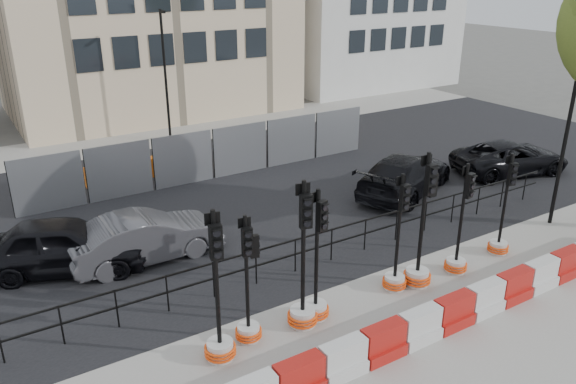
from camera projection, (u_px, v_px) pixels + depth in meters
ground at (358, 279)px, 14.88m from camera, size 120.00×120.00×0.00m
sidewalk_near at (442, 338)px, 12.52m from camera, size 40.00×6.00×0.02m
road at (237, 195)px, 20.39m from camera, size 40.00×14.00×0.03m
sidewalk_far at (153, 136)px, 27.49m from camera, size 40.00×4.00×0.02m
kerb_railing at (332, 239)px, 15.57m from camera, size 18.00×0.04×1.00m
heras_fencing at (204, 157)px, 22.35m from camera, size 14.33×1.72×2.00m
lamp_post_far at (165, 72)px, 25.74m from camera, size 0.12×0.56×6.00m
lamp_post_near at (568, 127)px, 16.95m from camera, size 0.12×0.56×6.00m
barrier_row at (437, 320)px, 12.54m from camera, size 16.75×0.50×0.80m
traffic_signal_a at (219, 330)px, 11.61m from camera, size 0.68×0.68×3.43m
traffic_signal_b at (249, 312)px, 12.21m from camera, size 0.60×0.60×3.03m
traffic_signal_c at (303, 298)px, 12.70m from camera, size 0.71×0.71×3.58m
traffic_signal_d at (317, 289)px, 12.97m from camera, size 0.64×0.64×3.27m
traffic_signal_e at (396, 267)px, 14.20m from camera, size 0.62×0.62×3.15m
traffic_signal_f at (420, 255)px, 14.32m from camera, size 0.71×0.71×3.63m
traffic_signal_g at (458, 251)px, 15.01m from camera, size 0.61×0.61×3.11m
traffic_signal_h at (500, 234)px, 16.01m from camera, size 0.60×0.60×3.02m
car_a at (64, 245)px, 15.06m from camera, size 4.96×5.74×1.52m
car_b at (145, 237)px, 15.64m from camera, size 1.56×4.26×1.39m
car_c at (405, 174)px, 20.34m from camera, size 5.62×6.44×1.45m
car_d at (510, 158)px, 22.36m from camera, size 4.28×5.66×1.30m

